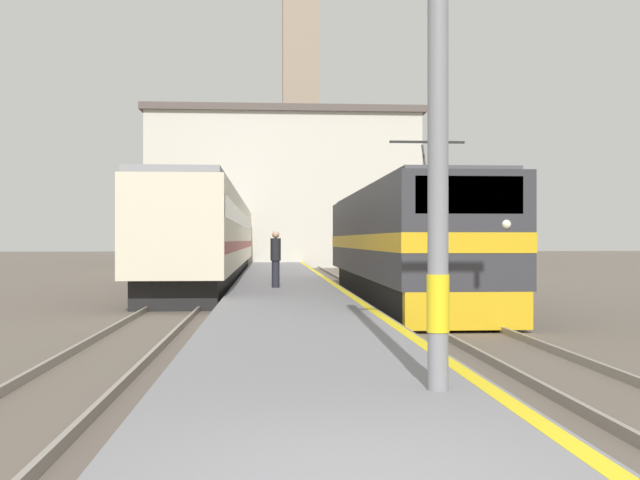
{
  "coord_description": "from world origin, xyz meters",
  "views": [
    {
      "loc": [
        -0.61,
        -4.74,
        2.0
      ],
      "look_at": [
        1.43,
        24.94,
        2.01
      ],
      "focal_mm": 42.0,
      "sensor_mm": 36.0,
      "label": 1
    }
  ],
  "objects_px": {
    "passenger_train": "(214,237)",
    "person_on_platform": "(276,257)",
    "clock_tower": "(301,89)",
    "locomotive_train": "(400,244)"
  },
  "relations": [
    {
      "from": "passenger_train",
      "to": "person_on_platform",
      "type": "xyz_separation_m",
      "value": [
        2.88,
        -11.63,
        -0.74
      ]
    },
    {
      "from": "locomotive_train",
      "to": "clock_tower",
      "type": "distance_m",
      "value": 47.57
    },
    {
      "from": "clock_tower",
      "to": "passenger_train",
      "type": "bearing_deg",
      "value": -99.63
    },
    {
      "from": "person_on_platform",
      "to": "clock_tower",
      "type": "relative_size",
      "value": 0.06
    },
    {
      "from": "passenger_train",
      "to": "clock_tower",
      "type": "bearing_deg",
      "value": 80.37
    },
    {
      "from": "passenger_train",
      "to": "person_on_platform",
      "type": "height_order",
      "value": "passenger_train"
    },
    {
      "from": "passenger_train",
      "to": "person_on_platform",
      "type": "distance_m",
      "value": 12.01
    },
    {
      "from": "locomotive_train",
      "to": "person_on_platform",
      "type": "distance_m",
      "value": 4.08
    },
    {
      "from": "locomotive_train",
      "to": "passenger_train",
      "type": "bearing_deg",
      "value": 119.31
    },
    {
      "from": "person_on_platform",
      "to": "clock_tower",
      "type": "distance_m",
      "value": 47.16
    }
  ]
}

